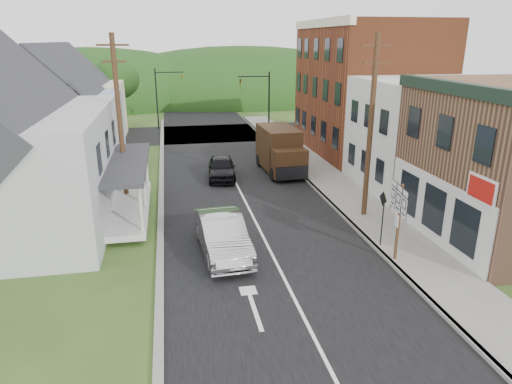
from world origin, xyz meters
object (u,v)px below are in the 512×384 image
route_sign_cluster (399,211)px  silver_sedan (222,235)px  warning_sign (383,211)px  delivery_van (280,150)px  dark_sedan (222,168)px

route_sign_cluster → silver_sedan: bearing=172.0°
warning_sign → silver_sedan: bearing=174.2°
silver_sedan → delivery_van: size_ratio=0.92×
dark_sedan → warning_sign: bearing=-59.5°
warning_sign → route_sign_cluster: bearing=-90.6°
dark_sedan → route_sign_cluster: bearing=-61.8°
silver_sedan → delivery_van: 12.96m
silver_sedan → delivery_van: delivery_van is taller
silver_sedan → route_sign_cluster: route_sign_cluster is taller
delivery_van → route_sign_cluster: route_sign_cluster is taller
dark_sedan → warning_sign: size_ratio=1.73×
delivery_van → route_sign_cluster: bearing=-86.7°
silver_sedan → warning_sign: bearing=-9.9°
silver_sedan → delivery_van: bearing=61.7°
delivery_van → route_sign_cluster: 13.93m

